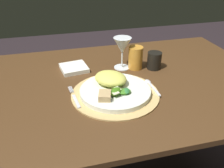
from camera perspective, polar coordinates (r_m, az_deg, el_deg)
name	(u,v)px	position (r m, az deg, el deg)	size (l,w,h in m)	color
dining_table	(116,113)	(1.14, 0.98, -6.74)	(1.36, 0.85, 0.73)	#4B3019
placemat	(115,94)	(0.96, 0.75, -2.32)	(0.34, 0.34, 0.01)	tan
dinner_plate	(115,91)	(0.95, 0.76, -1.69)	(0.27, 0.27, 0.02)	silver
pasta_serving	(111,78)	(0.97, -0.31, 1.33)	(0.13, 0.11, 0.05)	#D6D35B
salad_greens	(120,91)	(0.91, 1.88, -1.73)	(0.09, 0.07, 0.02)	#3C7920
bread_piece	(105,96)	(0.88, -1.69, -2.74)	(0.06, 0.04, 0.02)	tan
fork	(75,98)	(0.93, -8.71, -3.19)	(0.03, 0.16, 0.00)	silver
spoon	(151,85)	(1.02, 8.97, -0.19)	(0.02, 0.14, 0.01)	silver
napkin	(74,68)	(1.16, -8.84, 3.70)	(0.12, 0.12, 0.02)	white
wine_glass	(122,47)	(1.13, 2.42, 8.64)	(0.08, 0.08, 0.15)	silver
amber_tumbler	(136,58)	(1.15, 5.50, 6.10)	(0.07, 0.07, 0.11)	orange
dark_tumbler	(154,61)	(1.16, 9.81, 5.40)	(0.07, 0.07, 0.08)	black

